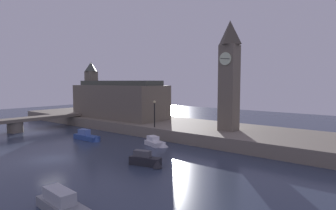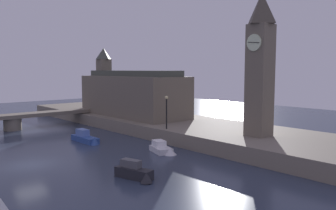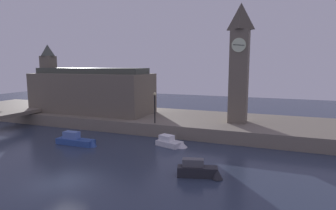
{
  "view_description": "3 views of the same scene",
  "coord_description": "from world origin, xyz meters",
  "px_view_note": "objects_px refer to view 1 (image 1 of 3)",
  "views": [
    {
      "loc": [
        27.4,
        -14.88,
        7.83
      ],
      "look_at": [
        2.78,
        15.14,
        4.67
      ],
      "focal_mm": 31.25,
      "sensor_mm": 36.0,
      "label": 1
    },
    {
      "loc": [
        29.39,
        -10.37,
        8.06
      ],
      "look_at": [
        0.89,
        14.83,
        4.19
      ],
      "focal_mm": 37.29,
      "sensor_mm": 36.0,
      "label": 2
    },
    {
      "loc": [
        14.26,
        -15.62,
        8.48
      ],
      "look_at": [
        2.03,
        15.53,
        3.66
      ],
      "focal_mm": 30.44,
      "sensor_mm": 36.0,
      "label": 3
    }
  ],
  "objects_px": {
    "streetlamp": "(154,110)",
    "boat_ferry_white": "(157,143)",
    "clock_tower": "(229,74)",
    "parliament_hall": "(118,100)",
    "boat_tour_blue": "(88,137)",
    "boat_barge_dark": "(147,160)",
    "boat_cruiser_grey": "(70,209)"
  },
  "relations": [
    {
      "from": "boat_barge_dark",
      "to": "boat_cruiser_grey",
      "type": "bearing_deg",
      "value": -70.18
    },
    {
      "from": "streetlamp",
      "to": "boat_tour_blue",
      "type": "distance_m",
      "value": 9.52
    },
    {
      "from": "streetlamp",
      "to": "boat_tour_blue",
      "type": "bearing_deg",
      "value": -130.98
    },
    {
      "from": "streetlamp",
      "to": "boat_cruiser_grey",
      "type": "distance_m",
      "value": 24.24
    },
    {
      "from": "streetlamp",
      "to": "boat_ferry_white",
      "type": "height_order",
      "value": "streetlamp"
    },
    {
      "from": "parliament_hall",
      "to": "boat_ferry_white",
      "type": "relative_size",
      "value": 4.88
    },
    {
      "from": "boat_ferry_white",
      "to": "boat_cruiser_grey",
      "type": "xyz_separation_m",
      "value": [
        8.52,
        -17.18,
        0.08
      ]
    },
    {
      "from": "clock_tower",
      "to": "boat_tour_blue",
      "type": "bearing_deg",
      "value": -143.91
    },
    {
      "from": "boat_cruiser_grey",
      "to": "streetlamp",
      "type": "bearing_deg",
      "value": 120.22
    },
    {
      "from": "clock_tower",
      "to": "parliament_hall",
      "type": "xyz_separation_m",
      "value": [
        -21.31,
        -0.12,
        -4.09
      ]
    },
    {
      "from": "parliament_hall",
      "to": "boat_barge_dark",
      "type": "bearing_deg",
      "value": -35.09
    },
    {
      "from": "boat_tour_blue",
      "to": "boat_cruiser_grey",
      "type": "distance_m",
      "value": 22.76
    },
    {
      "from": "boat_barge_dark",
      "to": "boat_cruiser_grey",
      "type": "relative_size",
      "value": 0.63
    },
    {
      "from": "boat_barge_dark",
      "to": "streetlamp",
      "type": "bearing_deg",
      "value": 128.78
    },
    {
      "from": "clock_tower",
      "to": "boat_barge_dark",
      "type": "xyz_separation_m",
      "value": [
        -0.74,
        -14.57,
        -8.22
      ]
    },
    {
      "from": "boat_ferry_white",
      "to": "boat_barge_dark",
      "type": "xyz_separation_m",
      "value": [
        4.8,
        -6.84,
        0.12
      ]
    },
    {
      "from": "parliament_hall",
      "to": "boat_cruiser_grey",
      "type": "height_order",
      "value": "parliament_hall"
    },
    {
      "from": "streetlamp",
      "to": "boat_ferry_white",
      "type": "xyz_separation_m",
      "value": [
        3.56,
        -3.57,
        -3.42
      ]
    },
    {
      "from": "boat_tour_blue",
      "to": "clock_tower",
      "type": "bearing_deg",
      "value": 36.09
    },
    {
      "from": "streetlamp",
      "to": "parliament_hall",
      "type": "bearing_deg",
      "value": 161.65
    },
    {
      "from": "parliament_hall",
      "to": "boat_tour_blue",
      "type": "bearing_deg",
      "value": -59.38
    },
    {
      "from": "boat_tour_blue",
      "to": "boat_cruiser_grey",
      "type": "xyz_separation_m",
      "value": [
        17.92,
        -14.02,
        0.03
      ]
    },
    {
      "from": "streetlamp",
      "to": "boat_barge_dark",
      "type": "distance_m",
      "value": 13.75
    },
    {
      "from": "clock_tower",
      "to": "boat_barge_dark",
      "type": "bearing_deg",
      "value": -92.91
    },
    {
      "from": "clock_tower",
      "to": "boat_cruiser_grey",
      "type": "bearing_deg",
      "value": -83.17
    },
    {
      "from": "boat_barge_dark",
      "to": "clock_tower",
      "type": "bearing_deg",
      "value": 87.09
    },
    {
      "from": "clock_tower",
      "to": "boat_cruiser_grey",
      "type": "xyz_separation_m",
      "value": [
        2.98,
        -24.91,
        -8.26
      ]
    },
    {
      "from": "clock_tower",
      "to": "boat_ferry_white",
      "type": "xyz_separation_m",
      "value": [
        -5.54,
        -7.73,
        -8.34
      ]
    },
    {
      "from": "streetlamp",
      "to": "boat_ferry_white",
      "type": "distance_m",
      "value": 6.09
    },
    {
      "from": "boat_ferry_white",
      "to": "streetlamp",
      "type": "bearing_deg",
      "value": 134.96
    },
    {
      "from": "clock_tower",
      "to": "boat_barge_dark",
      "type": "distance_m",
      "value": 16.75
    },
    {
      "from": "parliament_hall",
      "to": "boat_cruiser_grey",
      "type": "bearing_deg",
      "value": -45.58
    }
  ]
}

